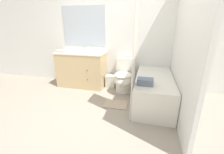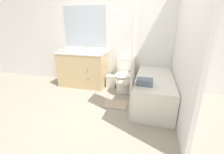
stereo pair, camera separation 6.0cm
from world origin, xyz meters
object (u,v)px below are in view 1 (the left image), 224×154
at_px(vanity_cabinet, 82,69).
at_px(bathtub, 153,90).
at_px(bath_towel_folded, 145,82).
at_px(bath_mat, 116,104).
at_px(sink_faucet, 84,50).
at_px(wastebasket, 111,81).
at_px(hand_towel_folded, 62,51).
at_px(toilet, 124,78).
at_px(tissue_box, 88,50).

height_order(vanity_cabinet, bathtub, vanity_cabinet).
height_order(bath_towel_folded, bath_mat, bath_towel_folded).
xyz_separation_m(sink_faucet, wastebasket, (0.72, -0.11, -0.74)).
height_order(vanity_cabinet, hand_towel_folded, hand_towel_folded).
bearing_deg(toilet, bath_towel_folded, -58.68).
xyz_separation_m(sink_faucet, tissue_box, (0.17, -0.14, 0.01)).
relative_size(sink_faucet, hand_towel_folded, 0.58).
relative_size(vanity_cabinet, bathtub, 0.77).
xyz_separation_m(bathtub, bath_towel_folded, (-0.17, -0.44, 0.32)).
bearing_deg(vanity_cabinet, toilet, -5.50).
bearing_deg(hand_towel_folded, vanity_cabinet, 17.80).
xyz_separation_m(tissue_box, bath_towel_folded, (1.40, -0.97, -0.31)).
relative_size(bathtub, tissue_box, 12.44).
bearing_deg(hand_towel_folded, bath_towel_folded, -21.57).
bearing_deg(tissue_box, bathtub, -18.70).
distance_m(wastebasket, hand_towel_folded, 1.37).
xyz_separation_m(sink_faucet, hand_towel_folded, (-0.42, -0.32, -0.00)).
height_order(toilet, bathtub, toilet).
height_order(bathtub, hand_towel_folded, hand_towel_folded).
height_order(wastebasket, bath_towel_folded, bath_towel_folded).
xyz_separation_m(sink_faucet, toilet, (1.07, -0.29, -0.56)).
bearing_deg(bath_mat, wastebasket, 111.06).
height_order(sink_faucet, toilet, sink_faucet).
relative_size(sink_faucet, toilet, 0.19).
xyz_separation_m(vanity_cabinet, bathtub, (1.74, -0.49, -0.16)).
distance_m(wastebasket, bath_mat, 0.91).
bearing_deg(wastebasket, toilet, -27.25).
xyz_separation_m(hand_towel_folded, bath_towel_folded, (1.99, -0.79, -0.30)).
distance_m(sink_faucet, toilet, 1.24).
relative_size(hand_towel_folded, bath_mat, 0.55).
relative_size(toilet, bathtub, 0.49).
bearing_deg(bath_towel_folded, sink_faucet, 144.78).
height_order(sink_faucet, wastebasket, sink_faucet).
xyz_separation_m(toilet, tissue_box, (-0.90, 0.15, 0.57)).
height_order(tissue_box, hand_towel_folded, tissue_box).
bearing_deg(bathtub, hand_towel_folded, 170.77).
distance_m(sink_faucet, tissue_box, 0.22).
distance_m(toilet, wastebasket, 0.43).
distance_m(toilet, bath_towel_folded, 0.99).
height_order(wastebasket, bath_mat, wastebasket).
distance_m(wastebasket, bath_towel_folded, 1.38).
bearing_deg(bathtub, sink_faucet, 158.84).
bearing_deg(bath_mat, hand_towel_folded, 156.82).
bearing_deg(wastebasket, hand_towel_folded, -169.41).
distance_m(bathtub, tissue_box, 1.77).
height_order(vanity_cabinet, bath_towel_folded, vanity_cabinet).
bearing_deg(hand_towel_folded, tissue_box, 17.02).
xyz_separation_m(vanity_cabinet, bath_towel_folded, (1.57, -0.92, 0.15)).
bearing_deg(tissue_box, vanity_cabinet, -164.95).
bearing_deg(vanity_cabinet, wastebasket, 6.19).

